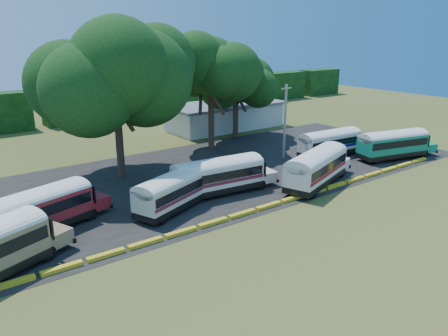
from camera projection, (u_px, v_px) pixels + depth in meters
ground at (263, 215)px, 36.99m from camera, size 160.00×160.00×0.00m
asphalt_strip at (196, 177)px, 46.79m from camera, size 64.00×24.00×0.02m
curb at (255, 210)px, 37.72m from camera, size 53.70×0.45×0.30m
terminal_building at (225, 116)px, 69.62m from camera, size 19.00×9.00×4.00m
treeline_backdrop at (74, 106)px, 73.02m from camera, size 130.00×4.00×6.00m
bus_red at (37, 209)px, 33.06m from camera, size 11.05×5.62×3.53m
bus_cream_west at (176, 188)px, 37.84m from camera, size 10.31×6.06×3.33m
bus_cream_east at (220, 174)px, 41.31m from camera, size 10.92×3.69×3.52m
bus_white_red at (317, 166)px, 43.45m from camera, size 11.55×6.33×3.70m
bus_white_blue at (331, 142)px, 53.76m from camera, size 10.36×3.30×3.35m
bus_teal at (394, 143)px, 52.71m from camera, size 10.99×5.03×3.51m
tree_west at (114, 68)px, 43.42m from camera, size 12.57×12.57×16.01m
tree_center at (211, 67)px, 54.20m from camera, size 9.97×9.97×14.40m
tree_east at (236, 76)px, 61.76m from camera, size 8.75×8.75×12.04m
utility_pole at (285, 121)px, 52.38m from camera, size 1.60×0.30×8.93m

